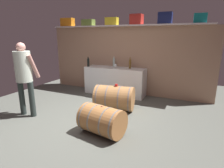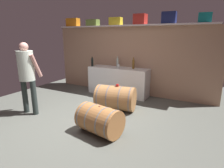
# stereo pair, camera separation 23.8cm
# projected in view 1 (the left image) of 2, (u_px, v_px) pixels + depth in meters

# --- Properties ---
(ground_plane) EXTENTS (6.48, 8.30, 0.02)m
(ground_plane) POSITION_uv_depth(u_px,v_px,m) (96.00, 113.00, 4.51)
(ground_plane) COLOR #555750
(back_wall_panel) EXTENTS (5.28, 0.10, 2.08)m
(back_wall_panel) POSITION_uv_depth(u_px,v_px,m) (125.00, 61.00, 5.92)
(back_wall_panel) COLOR tan
(back_wall_panel) RESTS_ON ground
(high_shelf_board) EXTENTS (4.86, 0.40, 0.03)m
(high_shelf_board) POSITION_uv_depth(u_px,v_px,m) (124.00, 26.00, 5.53)
(high_shelf_board) COLOR silver
(high_shelf_board) RESTS_ON back_wall_panel
(toolcase_orange) EXTENTS (0.45, 0.26, 0.27)m
(toolcase_orange) POSITION_uv_depth(u_px,v_px,m) (68.00, 22.00, 6.32)
(toolcase_orange) COLOR orange
(toolcase_orange) RESTS_ON high_shelf_board
(toolcase_olive) EXTENTS (0.40, 0.23, 0.20)m
(toolcase_olive) POSITION_uv_depth(u_px,v_px,m) (88.00, 23.00, 6.00)
(toolcase_olive) COLOR olive
(toolcase_olive) RESTS_ON high_shelf_board
(toolcase_yellow) EXTENTS (0.39, 0.26, 0.23)m
(toolcase_yellow) POSITION_uv_depth(u_px,v_px,m) (112.00, 21.00, 5.66)
(toolcase_yellow) COLOR yellow
(toolcase_yellow) RESTS_ON high_shelf_board
(toolcase_red) EXTENTS (0.35, 0.29, 0.29)m
(toolcase_red) POSITION_uv_depth(u_px,v_px,m) (137.00, 19.00, 5.33)
(toolcase_red) COLOR red
(toolcase_red) RESTS_ON high_shelf_board
(toolcase_navy) EXTENTS (0.37, 0.26, 0.30)m
(toolcase_navy) POSITION_uv_depth(u_px,v_px,m) (165.00, 18.00, 5.00)
(toolcase_navy) COLOR navy
(toolcase_navy) RESTS_ON high_shelf_board
(toolcase_teal) EXTENTS (0.32, 0.30, 0.23)m
(toolcase_teal) POSITION_uv_depth(u_px,v_px,m) (200.00, 18.00, 4.66)
(toolcase_teal) COLOR #147D7F
(toolcase_teal) RESTS_ON high_shelf_board
(work_cabinet) EXTENTS (1.91, 0.55, 0.86)m
(work_cabinet) POSITION_uv_depth(u_px,v_px,m) (115.00, 81.00, 5.87)
(work_cabinet) COLOR white
(work_cabinet) RESTS_ON ground
(wine_bottle_amber) EXTENTS (0.07, 0.07, 0.33)m
(wine_bottle_amber) POSITION_uv_depth(u_px,v_px,m) (130.00, 63.00, 5.59)
(wine_bottle_amber) COLOR brown
(wine_bottle_amber) RESTS_ON work_cabinet
(wine_bottle_dark) EXTENTS (0.07, 0.07, 0.31)m
(wine_bottle_dark) POSITION_uv_depth(u_px,v_px,m) (88.00, 62.00, 5.95)
(wine_bottle_dark) COLOR black
(wine_bottle_dark) RESTS_ON work_cabinet
(wine_bottle_clear) EXTENTS (0.07, 0.07, 0.33)m
(wine_bottle_clear) POSITION_uv_depth(u_px,v_px,m) (114.00, 62.00, 5.89)
(wine_bottle_clear) COLOR #AFC1B8
(wine_bottle_clear) RESTS_ON work_cabinet
(wine_glass) EXTENTS (0.08, 0.08, 0.14)m
(wine_glass) POSITION_uv_depth(u_px,v_px,m) (115.00, 65.00, 5.60)
(wine_glass) COLOR white
(wine_glass) RESTS_ON work_cabinet
(wine_barrel_near) EXTENTS (1.03, 0.74, 0.62)m
(wine_barrel_near) POSITION_uv_depth(u_px,v_px,m) (114.00, 98.00, 4.67)
(wine_barrel_near) COLOR #A47042
(wine_barrel_near) RESTS_ON ground
(wine_barrel_far) EXTENTS (0.89, 0.67, 0.56)m
(wine_barrel_far) POSITION_uv_depth(u_px,v_px,m) (102.00, 120.00, 3.49)
(wine_barrel_far) COLOR #A46B3B
(wine_barrel_far) RESTS_ON ground
(tasting_cup) EXTENTS (0.07, 0.07, 0.05)m
(tasting_cup) POSITION_uv_depth(u_px,v_px,m) (116.00, 85.00, 4.56)
(tasting_cup) COLOR red
(tasting_cup) RESTS_ON wine_barrel_near
(winemaker_pouring) EXTENTS (0.50, 0.44, 1.67)m
(winemaker_pouring) POSITION_uv_depth(u_px,v_px,m) (24.00, 72.00, 4.14)
(winemaker_pouring) COLOR #2A3331
(winemaker_pouring) RESTS_ON ground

